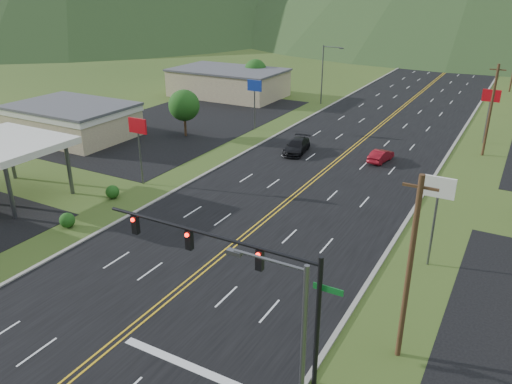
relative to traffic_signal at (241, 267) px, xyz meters
The scene contains 16 objects.
traffic_signal is the anchor object (origin of this frame).
streetlight_east 6.17m from the traffic_signal, 40.39° to the right, with size 3.28×0.25×9.00m.
streetlight_west 58.88m from the traffic_signal, 107.97° to the left, with size 3.28×0.25×9.00m.
gas_canopy 29.59m from the traffic_signal, 164.30° to the left, with size 10.00×8.00×5.30m.
building_west_mid 45.46m from the traffic_signal, 148.05° to the left, with size 14.40×10.40×4.10m.
building_west_far 64.15m from the traffic_signal, 122.56° to the left, with size 18.40×11.40×4.50m.
pole_sign_west_a 26.00m from the traffic_signal, 142.00° to the left, with size 2.00×0.18×6.40m.
pole_sign_west_b 43.17m from the traffic_signal, 118.32° to the left, with size 2.00×0.18×6.40m.
pole_sign_east_a 15.45m from the traffic_signal, 65.05° to the left, with size 2.00×0.18×6.40m.
pole_sign_east_b 46.47m from the traffic_signal, 81.94° to the left, with size 2.00×0.18×6.40m.
tree_west_a 40.80m from the traffic_signal, 130.50° to the left, with size 3.84×3.84×5.82m.
tree_west_b 66.01m from the traffic_signal, 118.49° to the left, with size 3.84×3.84×5.82m.
utility_pole_a 8.08m from the traffic_signal, 29.72° to the left, with size 1.60×0.28×10.00m.
utility_pole_b 41.60m from the traffic_signal, 80.29° to the left, with size 1.60×0.28×10.00m.
car_dark_mid 33.94m from the traffic_signal, 109.92° to the left, with size 2.12×5.21×1.51m, color black.
car_red_far 33.65m from the traffic_signal, 93.99° to the left, with size 1.38×3.95×1.30m, color maroon.
Camera 1 is at (17.05, -3.57, 17.84)m, focal length 35.00 mm.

